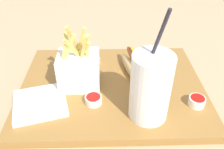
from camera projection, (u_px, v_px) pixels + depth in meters
ground_plane at (112, 93)px, 0.63m from camera, size 2.40×2.40×0.02m
food_tray at (112, 87)px, 0.61m from camera, size 0.46×0.35×0.02m
soda_cup at (150, 87)px, 0.48m from camera, size 0.08×0.08×0.24m
fries_basket at (79, 69)px, 0.58m from camera, size 0.10×0.08×0.16m
hot_dog_1 at (138, 69)px, 0.62m from camera, size 0.09×0.19×0.06m
ketchup_cup_1 at (95, 60)px, 0.68m from camera, size 0.03×0.03×0.02m
ketchup_cup_2 at (93, 99)px, 0.55m from camera, size 0.04×0.04×0.02m
ketchup_cup_3 at (197, 101)px, 0.54m from camera, size 0.04×0.04×0.02m
napkin_stack at (40, 103)px, 0.54m from camera, size 0.14×0.14×0.01m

